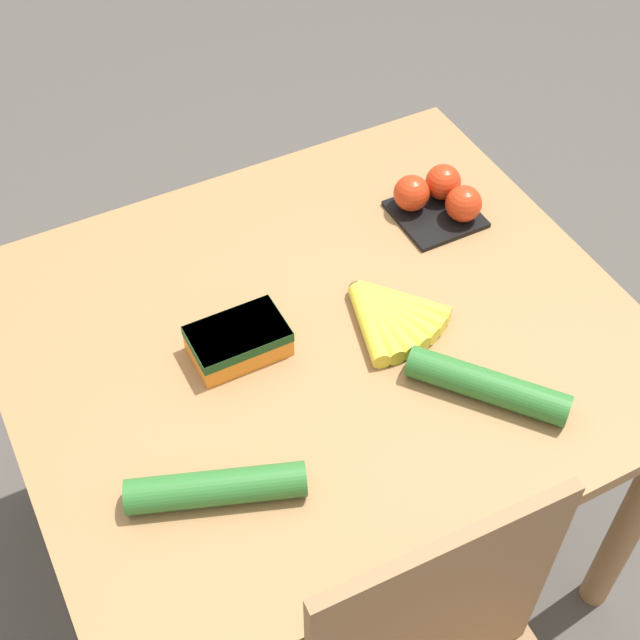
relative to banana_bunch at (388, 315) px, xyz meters
name	(u,v)px	position (x,y,z in m)	size (l,w,h in m)	color
ground_plane	(320,535)	(0.12, -0.03, -0.75)	(12.00, 12.00, 0.00)	#4C4742
dining_table	(320,369)	(0.12, -0.03, -0.12)	(1.08, 0.95, 0.73)	#9E7044
banana_bunch	(388,315)	(0.00, 0.00, 0.00)	(0.19, 0.19, 0.03)	brown
tomato_pack	(439,197)	(-0.23, -0.21, 0.02)	(0.16, 0.16, 0.08)	black
carrot_bag	(238,339)	(0.26, -0.06, 0.02)	(0.16, 0.10, 0.06)	orange
cucumber_near	(216,488)	(0.40, 0.19, 0.01)	(0.27, 0.14, 0.05)	#2D702D
cucumber_far	(487,386)	(-0.06, 0.22, 0.01)	(0.21, 0.24, 0.05)	#2D702D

